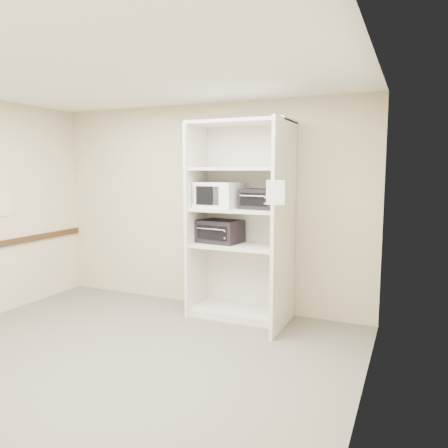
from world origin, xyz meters
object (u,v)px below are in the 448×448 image
at_px(shelving_unit, 244,228).
at_px(toaster_oven_lower, 220,231).
at_px(toaster_oven_upper, 259,199).
at_px(microwave, 218,195).

bearing_deg(shelving_unit, toaster_oven_lower, 174.45).
distance_m(toaster_oven_upper, toaster_oven_lower, 0.69).
distance_m(shelving_unit, toaster_oven_lower, 0.34).
distance_m(shelving_unit, microwave, 0.52).
xyz_separation_m(shelving_unit, microwave, (-0.33, -0.03, 0.40)).
bearing_deg(microwave, toaster_oven_lower, 99.52).
distance_m(microwave, toaster_oven_lower, 0.47).
relative_size(microwave, toaster_oven_upper, 1.25).
bearing_deg(toaster_oven_upper, toaster_oven_lower, -177.51).
bearing_deg(microwave, toaster_oven_upper, 8.41).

